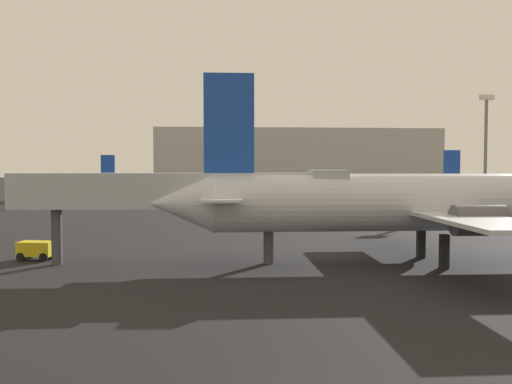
{
  "coord_description": "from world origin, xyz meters",
  "views": [
    {
      "loc": [
        -2.67,
        -13.75,
        6.69
      ],
      "look_at": [
        1.69,
        37.76,
        4.2
      ],
      "focal_mm": 39.19,
      "sensor_mm": 36.0,
      "label": 1
    }
  ],
  "objects_px": {
    "airplane_at_gate": "(452,202)",
    "jet_bridge": "(194,192)",
    "airplane_far_left": "(398,190)",
    "baggage_cart": "(36,249)",
    "light_mast_right": "(486,143)",
    "airplane_far_right": "(158,188)"
  },
  "relations": [
    {
      "from": "light_mast_right",
      "to": "jet_bridge",
      "type": "bearing_deg",
      "value": -132.84
    },
    {
      "from": "airplane_far_right",
      "to": "jet_bridge",
      "type": "bearing_deg",
      "value": -85.07
    },
    {
      "from": "jet_bridge",
      "to": "baggage_cart",
      "type": "distance_m",
      "value": 12.15
    },
    {
      "from": "baggage_cart",
      "to": "light_mast_right",
      "type": "bearing_deg",
      "value": -129.0
    },
    {
      "from": "light_mast_right",
      "to": "airplane_far_left",
      "type": "bearing_deg",
      "value": -176.34
    },
    {
      "from": "airplane_at_gate",
      "to": "jet_bridge",
      "type": "relative_size",
      "value": 1.85
    },
    {
      "from": "airplane_far_right",
      "to": "jet_bridge",
      "type": "xyz_separation_m",
      "value": [
        8.2,
        -64.37,
        2.25
      ]
    },
    {
      "from": "baggage_cart",
      "to": "light_mast_right",
      "type": "height_order",
      "value": "light_mast_right"
    },
    {
      "from": "airplane_far_left",
      "to": "airplane_at_gate",
      "type": "bearing_deg",
      "value": 79.72
    },
    {
      "from": "jet_bridge",
      "to": "airplane_far_right",
      "type": "bearing_deg",
      "value": 100.34
    },
    {
      "from": "jet_bridge",
      "to": "light_mast_right",
      "type": "relative_size",
      "value": 1.26
    },
    {
      "from": "airplane_far_left",
      "to": "light_mast_right",
      "type": "distance_m",
      "value": 16.62
    },
    {
      "from": "airplane_at_gate",
      "to": "airplane_far_left",
      "type": "bearing_deg",
      "value": 75.96
    },
    {
      "from": "airplane_far_right",
      "to": "baggage_cart",
      "type": "distance_m",
      "value": 61.94
    },
    {
      "from": "airplane_far_right",
      "to": "jet_bridge",
      "type": "distance_m",
      "value": 64.93
    },
    {
      "from": "airplane_far_left",
      "to": "baggage_cart",
      "type": "distance_m",
      "value": 62.14
    },
    {
      "from": "baggage_cart",
      "to": "jet_bridge",
      "type": "bearing_deg",
      "value": 178.79
    },
    {
      "from": "airplane_far_left",
      "to": "light_mast_right",
      "type": "height_order",
      "value": "light_mast_right"
    },
    {
      "from": "airplane_at_gate",
      "to": "baggage_cart",
      "type": "bearing_deg",
      "value": 174.12
    },
    {
      "from": "airplane_at_gate",
      "to": "airplane_far_right",
      "type": "xyz_separation_m",
      "value": [
        -25.75,
        65.33,
        -1.56
      ]
    },
    {
      "from": "airplane_at_gate",
      "to": "jet_bridge",
      "type": "height_order",
      "value": "airplane_at_gate"
    },
    {
      "from": "airplane_at_gate",
      "to": "light_mast_right",
      "type": "height_order",
      "value": "light_mast_right"
    }
  ]
}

